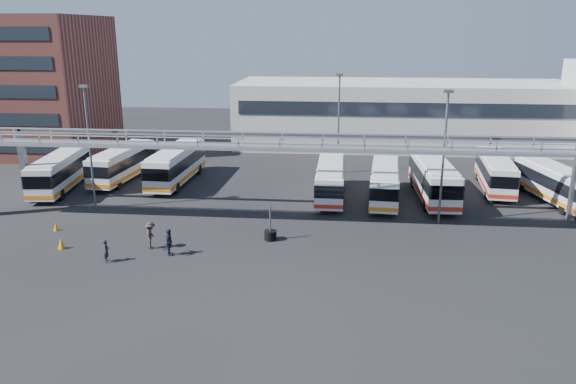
# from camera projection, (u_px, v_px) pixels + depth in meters

# --- Properties ---
(ground) EXTENTS (140.00, 140.00, 0.00)m
(ground) POSITION_uv_depth(u_px,v_px,m) (273.00, 251.00, 37.85)
(ground) COLOR black
(ground) RESTS_ON ground
(gantry) EXTENTS (51.40, 5.15, 7.10)m
(gantry) POSITION_uv_depth(u_px,v_px,m) (283.00, 153.00, 41.93)
(gantry) COLOR #989BA1
(gantry) RESTS_ON ground
(apartment_building) EXTENTS (18.00, 15.00, 16.00)m
(apartment_building) POSITION_uv_depth(u_px,v_px,m) (23.00, 85.00, 67.49)
(apartment_building) COLOR brown
(apartment_building) RESTS_ON ground
(warehouse) EXTENTS (42.00, 14.00, 8.00)m
(warehouse) POSITION_uv_depth(u_px,v_px,m) (402.00, 114.00, 71.92)
(warehouse) COLOR #9E9E99
(warehouse) RESTS_ON ground
(light_pole_left) EXTENTS (0.70, 0.35, 10.21)m
(light_pole_left) POSITION_uv_depth(u_px,v_px,m) (89.00, 141.00, 45.40)
(light_pole_left) COLOR #4C4F54
(light_pole_left) RESTS_ON ground
(light_pole_mid) EXTENTS (0.70, 0.35, 10.21)m
(light_pole_mid) POSITION_uv_depth(u_px,v_px,m) (444.00, 150.00, 41.82)
(light_pole_mid) COLOR #4C4F54
(light_pole_mid) RESTS_ON ground
(light_pole_back) EXTENTS (0.70, 0.35, 10.21)m
(light_pole_back) POSITION_uv_depth(u_px,v_px,m) (339.00, 118.00, 56.90)
(light_pole_back) COLOR #4C4F54
(light_pole_back) RESTS_ON ground
(bus_0) EXTENTS (3.86, 11.11, 3.30)m
(bus_0) POSITION_uv_depth(u_px,v_px,m) (61.00, 170.00, 52.00)
(bus_0) COLOR silver
(bus_0) RESTS_ON ground
(bus_1) EXTENTS (3.15, 10.76, 3.23)m
(bus_1) POSITION_uv_depth(u_px,v_px,m) (122.00, 162.00, 55.32)
(bus_1) COLOR silver
(bus_1) RESTS_ON ground
(bus_2) EXTENTS (3.00, 11.35, 3.42)m
(bus_2) POSITION_uv_depth(u_px,v_px,m) (176.00, 164.00, 54.31)
(bus_2) COLOR silver
(bus_2) RESTS_ON ground
(bus_5) EXTENTS (2.38, 10.17, 3.09)m
(bus_5) POSITION_uv_depth(u_px,v_px,m) (330.00, 179.00, 49.37)
(bus_5) COLOR silver
(bus_5) RESTS_ON ground
(bus_6) EXTENTS (3.13, 10.25, 3.07)m
(bus_6) POSITION_uv_depth(u_px,v_px,m) (385.00, 182.00, 48.60)
(bus_6) COLOR silver
(bus_6) RESTS_ON ground
(bus_7) EXTENTS (3.02, 11.49, 3.47)m
(bus_7) POSITION_uv_depth(u_px,v_px,m) (433.00, 178.00, 49.00)
(bus_7) COLOR silver
(bus_7) RESTS_ON ground
(bus_8) EXTENTS (3.45, 10.58, 3.16)m
(bus_8) POSITION_uv_depth(u_px,v_px,m) (495.00, 171.00, 52.03)
(bus_8) COLOR silver
(bus_8) RESTS_ON ground
(bus_9) EXTENTS (4.31, 10.60, 3.14)m
(bus_9) POSITION_uv_depth(u_px,v_px,m) (555.00, 183.00, 48.19)
(bus_9) COLOR silver
(bus_9) RESTS_ON ground
(pedestrian_a) EXTENTS (0.45, 0.61, 1.52)m
(pedestrian_a) POSITION_uv_depth(u_px,v_px,m) (106.00, 251.00, 35.96)
(pedestrian_a) COLOR black
(pedestrian_a) RESTS_ON ground
(pedestrian_c) EXTENTS (0.90, 1.33, 1.90)m
(pedestrian_c) POSITION_uv_depth(u_px,v_px,m) (151.00, 235.00, 38.11)
(pedestrian_c) COLOR #302320
(pedestrian_c) RESTS_ON ground
(pedestrian_d) EXTENTS (0.56, 1.12, 1.84)m
(pedestrian_d) POSITION_uv_depth(u_px,v_px,m) (169.00, 242.00, 36.97)
(pedestrian_d) COLOR black
(pedestrian_d) RESTS_ON ground
(cone_left) EXTENTS (0.65, 0.65, 0.79)m
(cone_left) POSITION_uv_depth(u_px,v_px,m) (61.00, 243.00, 38.22)
(cone_left) COLOR orange
(cone_left) RESTS_ON ground
(cone_right) EXTENTS (0.51, 0.51, 0.62)m
(cone_right) POSITION_uv_depth(u_px,v_px,m) (56.00, 227.00, 41.69)
(cone_right) COLOR orange
(cone_right) RESTS_ON ground
(tire_stack) EXTENTS (0.88, 0.88, 2.52)m
(tire_stack) POSITION_uv_depth(u_px,v_px,m) (270.00, 234.00, 39.81)
(tire_stack) COLOR black
(tire_stack) RESTS_ON ground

